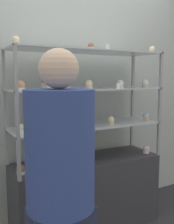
# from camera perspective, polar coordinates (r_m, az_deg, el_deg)

# --- Properties ---
(back_wall) EXTENTS (8.00, 0.05, 2.60)m
(back_wall) POSITION_cam_1_polar(r_m,az_deg,el_deg) (2.60, -3.81, 5.49)
(back_wall) COLOR #A8B2AD
(back_wall) RESTS_ON ground_plane
(display_base) EXTENTS (1.34, 0.43, 0.66)m
(display_base) POSITION_cam_1_polar(r_m,az_deg,el_deg) (2.52, 0.00, -17.44)
(display_base) COLOR #333338
(display_base) RESTS_ON ground_plane
(display_riser_lower) EXTENTS (1.34, 0.43, 0.32)m
(display_riser_lower) POSITION_cam_1_polar(r_m,az_deg,el_deg) (2.32, 0.00, -3.25)
(display_riser_lower) COLOR #99999E
(display_riser_lower) RESTS_ON display_base
(display_riser_middle) EXTENTS (1.34, 0.43, 0.32)m
(display_riser_middle) POSITION_cam_1_polar(r_m,az_deg,el_deg) (2.28, 0.00, 4.66)
(display_riser_middle) COLOR #99999E
(display_riser_middle) RESTS_ON display_riser_lower
(display_riser_upper) EXTENTS (1.34, 0.43, 0.32)m
(display_riser_upper) POSITION_cam_1_polar(r_m,az_deg,el_deg) (2.29, 0.00, 12.68)
(display_riser_upper) COLOR #99999E
(display_riser_upper) RESTS_ON display_riser_middle
(layer_cake_centerpiece) EXTENTS (0.17, 0.17, 0.12)m
(layer_cake_centerpiece) POSITION_cam_1_polar(r_m,az_deg,el_deg) (2.30, -3.19, -1.33)
(layer_cake_centerpiece) COLOR beige
(layer_cake_centerpiece) RESTS_ON display_riser_lower
(sheet_cake_frosted) EXTENTS (0.20, 0.14, 0.06)m
(sheet_cake_frosted) POSITION_cam_1_polar(r_m,az_deg,el_deg) (2.18, -6.81, 5.85)
(sheet_cake_frosted) COLOR beige
(sheet_cake_frosted) RESTS_ON display_riser_middle
(cupcake_0) EXTENTS (0.07, 0.07, 0.07)m
(cupcake_0) POSITION_cam_1_polar(r_m,az_deg,el_deg) (2.11, -14.19, -12.07)
(cupcake_0) COLOR white
(cupcake_0) RESTS_ON display_base
(cupcake_1) EXTENTS (0.07, 0.07, 0.07)m
(cupcake_1) POSITION_cam_1_polar(r_m,az_deg,el_deg) (2.36, 0.59, -9.70)
(cupcake_1) COLOR #CCB28C
(cupcake_1) RESTS_ON display_base
(cupcake_2) EXTENTS (0.07, 0.07, 0.07)m
(cupcake_2) POSITION_cam_1_polar(r_m,az_deg,el_deg) (2.65, 12.75, -7.98)
(cupcake_2) COLOR white
(cupcake_2) RESTS_ON display_base
(price_tag_0) EXTENTS (0.04, 0.00, 0.04)m
(price_tag_0) POSITION_cam_1_polar(r_m,az_deg,el_deg) (2.12, -3.07, -12.06)
(price_tag_0) COLOR white
(price_tag_0) RESTS_ON display_base
(cupcake_3) EXTENTS (0.05, 0.05, 0.07)m
(cupcake_3) POSITION_cam_1_polar(r_m,az_deg,el_deg) (2.00, -14.07, -3.64)
(cupcake_3) COLOR white
(cupcake_3) RESTS_ON display_riser_lower
(cupcake_4) EXTENTS (0.05, 0.05, 0.07)m
(cupcake_4) POSITION_cam_1_polar(r_m,az_deg,el_deg) (2.33, 5.29, -1.86)
(cupcake_4) COLOR #CCB28C
(cupcake_4) RESTS_ON display_riser_lower
(cupcake_5) EXTENTS (0.05, 0.05, 0.07)m
(cupcake_5) POSITION_cam_1_polar(r_m,az_deg,el_deg) (2.60, 12.72, -1.04)
(cupcake_5) COLOR #CCB28C
(cupcake_5) RESTS_ON display_riser_lower
(price_tag_1) EXTENTS (0.04, 0.00, 0.04)m
(price_tag_1) POSITION_cam_1_polar(r_m,az_deg,el_deg) (1.97, -7.69, -4.00)
(price_tag_1) COLOR white
(price_tag_1) RESTS_ON display_riser_lower
(cupcake_6) EXTENTS (0.06, 0.06, 0.07)m
(cupcake_6) POSITION_cam_1_polar(r_m,az_deg,el_deg) (1.96, -14.25, 5.51)
(cupcake_6) COLOR white
(cupcake_6) RESTS_ON display_riser_middle
(cupcake_7) EXTENTS (0.06, 0.06, 0.07)m
(cupcake_7) POSITION_cam_1_polar(r_m,az_deg,el_deg) (2.22, 0.44, 5.97)
(cupcake_7) COLOR beige
(cupcake_7) RESTS_ON display_riser_middle
(cupcake_8) EXTENTS (0.06, 0.06, 0.07)m
(cupcake_8) POSITION_cam_1_polar(r_m,az_deg,el_deg) (2.37, 7.26, 6.01)
(cupcake_8) COLOR beige
(cupcake_8) RESTS_ON display_riser_middle
(cupcake_9) EXTENTS (0.06, 0.06, 0.07)m
(cupcake_9) POSITION_cam_1_polar(r_m,az_deg,el_deg) (2.60, 12.53, 6.03)
(cupcake_9) COLOR #CCB28C
(cupcake_9) RESTS_ON display_riser_middle
(price_tag_2) EXTENTS (0.04, 0.00, 0.04)m
(price_tag_2) POSITION_cam_1_polar(r_m,az_deg,el_deg) (2.22, 6.82, 5.63)
(price_tag_2) COLOR white
(price_tag_2) RESTS_ON display_riser_middle
(cupcake_10) EXTENTS (0.05, 0.05, 0.06)m
(cupcake_10) POSITION_cam_1_polar(r_m,az_deg,el_deg) (1.96, -15.22, 14.75)
(cupcake_10) COLOR #CCB28C
(cupcake_10) RESTS_ON display_riser_upper
(cupcake_11) EXTENTS (0.05, 0.05, 0.06)m
(cupcake_11) POSITION_cam_1_polar(r_m,az_deg,el_deg) (2.24, 0.82, 14.09)
(cupcake_11) COLOR beige
(cupcake_11) RESTS_ON display_riser_upper
(cupcake_12) EXTENTS (0.05, 0.05, 0.06)m
(cupcake_12) POSITION_cam_1_polar(r_m,az_deg,el_deg) (2.57, 13.96, 13.04)
(cupcake_12) COLOR #CCB28C
(cupcake_12) RESTS_ON display_riser_upper
(price_tag_3) EXTENTS (0.04, 0.00, 0.04)m
(price_tag_3) POSITION_cam_1_polar(r_m,az_deg,el_deg) (2.17, 4.54, 14.07)
(price_tag_3) COLOR white
(price_tag_3) RESTS_ON display_riser_upper
(customer_figure) EXTENTS (0.36, 0.36, 1.54)m
(customer_figure) POSITION_cam_1_polar(r_m,az_deg,el_deg) (1.44, -5.80, -15.96)
(customer_figure) COLOR #282D47
(customer_figure) RESTS_ON ground_plane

